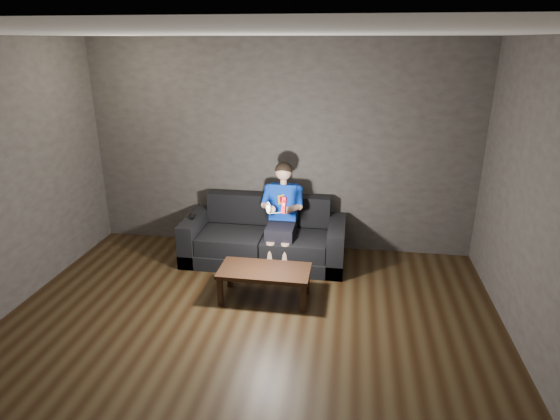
# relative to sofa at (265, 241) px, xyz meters

# --- Properties ---
(floor) EXTENTS (5.00, 5.00, 0.00)m
(floor) POSITION_rel_sofa_xyz_m (0.12, -2.00, -0.25)
(floor) COLOR black
(floor) RESTS_ON ground
(back_wall) EXTENTS (5.00, 0.04, 2.70)m
(back_wall) POSITION_rel_sofa_xyz_m (0.12, 0.50, 1.10)
(back_wall) COLOR #342E2D
(back_wall) RESTS_ON ground
(ceiling) EXTENTS (5.00, 5.00, 0.02)m
(ceiling) POSITION_rel_sofa_xyz_m (0.12, -2.00, 2.45)
(ceiling) COLOR white
(ceiling) RESTS_ON back_wall
(sofa) EXTENTS (2.01, 0.87, 0.78)m
(sofa) POSITION_rel_sofa_xyz_m (0.00, 0.00, 0.00)
(sofa) COLOR black
(sofa) RESTS_ON floor
(child) EXTENTS (0.50, 0.62, 1.24)m
(child) POSITION_rel_sofa_xyz_m (0.23, -0.04, 0.46)
(child) COLOR black
(child) RESTS_ON sofa
(wii_remote_red) EXTENTS (0.06, 0.08, 0.19)m
(wii_remote_red) POSITION_rel_sofa_xyz_m (0.32, -0.52, 0.68)
(wii_remote_red) COLOR red
(wii_remote_red) RESTS_ON child
(nunchuk_white) EXTENTS (0.08, 0.10, 0.14)m
(nunchuk_white) POSITION_rel_sofa_xyz_m (0.14, -0.51, 0.64)
(nunchuk_white) COLOR silver
(nunchuk_white) RESTS_ON child
(wii_remote_black) EXTENTS (0.07, 0.17, 0.03)m
(wii_remote_black) POSITION_rel_sofa_xyz_m (-0.90, -0.07, 0.31)
(wii_remote_black) COLOR black
(wii_remote_black) RESTS_ON sofa
(coffee_table) EXTENTS (0.97, 0.49, 0.35)m
(coffee_table) POSITION_rel_sofa_xyz_m (0.18, -0.96, 0.05)
(coffee_table) COLOR black
(coffee_table) RESTS_ON floor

